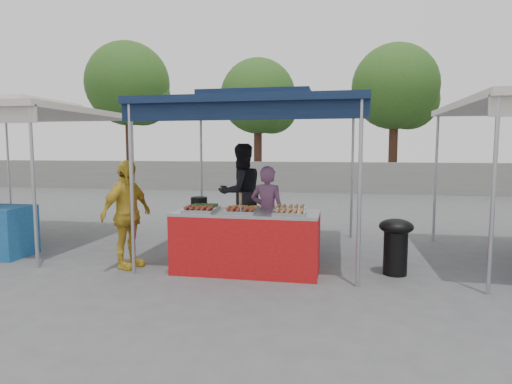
% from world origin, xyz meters
% --- Properties ---
extents(ground_plane, '(80.00, 80.00, 0.00)m').
position_xyz_m(ground_plane, '(0.00, 0.00, 0.00)').
color(ground_plane, '#505152').
extents(back_wall, '(40.00, 0.25, 1.20)m').
position_xyz_m(back_wall, '(0.00, 11.00, 0.60)').
color(back_wall, slate).
rests_on(back_wall, ground_plane).
extents(main_canopy, '(3.20, 3.20, 2.57)m').
position_xyz_m(main_canopy, '(0.00, 0.97, 2.37)').
color(main_canopy, '#A8A8AE').
rests_on(main_canopy, ground_plane).
extents(tree_0, '(3.90, 3.90, 6.70)m').
position_xyz_m(tree_0, '(-8.41, 13.19, 4.59)').
color(tree_0, '#3A2016').
rests_on(tree_0, ground_plane).
extents(tree_1, '(3.39, 3.30, 5.68)m').
position_xyz_m(tree_1, '(-2.17, 13.09, 3.88)').
color(tree_1, '#3A2016').
rests_on(tree_1, ground_plane).
extents(tree_2, '(3.54, 3.48, 5.98)m').
position_xyz_m(tree_2, '(3.59, 12.76, 4.09)').
color(tree_2, '#3A2016').
rests_on(tree_2, ground_plane).
extents(vendor_table, '(2.00, 0.80, 0.85)m').
position_xyz_m(vendor_table, '(0.00, -0.10, 0.43)').
color(vendor_table, '#AD1213').
rests_on(vendor_table, ground_plane).
extents(food_tray_fl, '(0.42, 0.30, 0.07)m').
position_xyz_m(food_tray_fl, '(-0.60, -0.34, 0.88)').
color(food_tray_fl, '#B3B3B7').
rests_on(food_tray_fl, vendor_table).
extents(food_tray_fm, '(0.42, 0.30, 0.07)m').
position_xyz_m(food_tray_fm, '(-0.04, -0.34, 0.88)').
color(food_tray_fm, '#B3B3B7').
rests_on(food_tray_fm, vendor_table).
extents(food_tray_fr, '(0.42, 0.30, 0.07)m').
position_xyz_m(food_tray_fr, '(0.62, -0.34, 0.88)').
color(food_tray_fr, '#B3B3B7').
rests_on(food_tray_fr, vendor_table).
extents(food_tray_bl, '(0.42, 0.30, 0.07)m').
position_xyz_m(food_tray_bl, '(-0.64, -0.03, 0.88)').
color(food_tray_bl, '#B3B3B7').
rests_on(food_tray_bl, vendor_table).
extents(food_tray_bm, '(0.42, 0.30, 0.07)m').
position_xyz_m(food_tray_bm, '(-0.05, -0.05, 0.88)').
color(food_tray_bm, '#B3B3B7').
rests_on(food_tray_bm, vendor_table).
extents(food_tray_br, '(0.42, 0.30, 0.07)m').
position_xyz_m(food_tray_br, '(0.60, -0.01, 0.88)').
color(food_tray_br, '#B3B3B7').
rests_on(food_tray_br, vendor_table).
extents(cooking_pot, '(0.25, 0.25, 0.14)m').
position_xyz_m(cooking_pot, '(-0.80, 0.24, 0.92)').
color(cooking_pot, black).
rests_on(cooking_pot, vendor_table).
extents(skewer_cup, '(0.07, 0.07, 0.09)m').
position_xyz_m(skewer_cup, '(-0.04, -0.31, 0.90)').
color(skewer_cup, '#A8A8AE').
rests_on(skewer_cup, vendor_table).
extents(wok_burner, '(0.46, 0.46, 0.77)m').
position_xyz_m(wok_burner, '(2.02, 0.14, 0.46)').
color(wok_burner, black).
rests_on(wok_burner, ground_plane).
extents(crate_left, '(0.44, 0.31, 0.27)m').
position_xyz_m(crate_left, '(-0.53, 0.42, 0.13)').
color(crate_left, navy).
rests_on(crate_left, ground_plane).
extents(crate_right, '(0.52, 0.36, 0.31)m').
position_xyz_m(crate_right, '(0.30, 0.65, 0.16)').
color(crate_right, navy).
rests_on(crate_right, ground_plane).
extents(crate_stacked, '(0.52, 0.36, 0.31)m').
position_xyz_m(crate_stacked, '(0.30, 0.65, 0.47)').
color(crate_stacked, navy).
rests_on(crate_stacked, crate_right).
extents(vendor_woman, '(0.57, 0.42, 1.45)m').
position_xyz_m(vendor_woman, '(0.16, 0.68, 0.73)').
color(vendor_woman, '#7B4E73').
rests_on(vendor_woman, ground_plane).
extents(helper_man, '(1.11, 1.09, 1.81)m').
position_xyz_m(helper_man, '(-0.52, 1.85, 0.90)').
color(helper_man, black).
rests_on(helper_man, ground_plane).
extents(customer_person, '(0.63, 0.98, 1.56)m').
position_xyz_m(customer_person, '(-1.72, -0.24, 0.78)').
color(customer_person, gold).
rests_on(customer_person, ground_plane).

